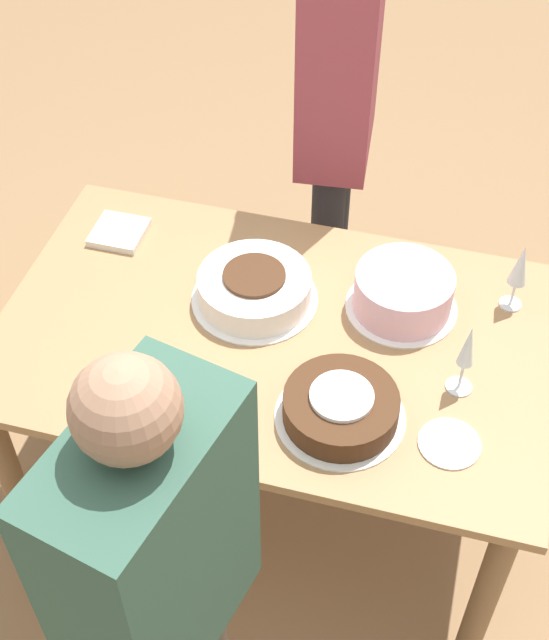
# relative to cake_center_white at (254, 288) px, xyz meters

# --- Properties ---
(ground_plane) EXTENTS (12.00, 12.00, 0.00)m
(ground_plane) POSITION_rel_cake_center_white_xyz_m (0.09, -0.11, -0.80)
(ground_plane) COLOR #8E6B47
(dining_table) EXTENTS (1.50, 0.93, 0.76)m
(dining_table) POSITION_rel_cake_center_white_xyz_m (0.09, -0.11, -0.16)
(dining_table) COLOR #9E754C
(dining_table) RESTS_ON ground_plane
(cake_center_white) EXTENTS (0.35, 0.35, 0.10)m
(cake_center_white) POSITION_rel_cake_center_white_xyz_m (0.00, 0.00, 0.00)
(cake_center_white) COLOR white
(cake_center_white) RESTS_ON dining_table
(cake_front_chocolate) EXTENTS (0.33, 0.33, 0.09)m
(cake_front_chocolate) POSITION_rel_cake_center_white_xyz_m (0.32, -0.34, -0.00)
(cake_front_chocolate) COLOR white
(cake_front_chocolate) RESTS_ON dining_table
(cake_back_decorated) EXTENTS (0.31, 0.31, 0.12)m
(cake_back_decorated) POSITION_rel_cake_center_white_xyz_m (0.40, 0.07, 0.02)
(cake_back_decorated) COLOR white
(cake_back_decorated) RESTS_ON dining_table
(wine_glass_near) EXTENTS (0.07, 0.07, 0.22)m
(wine_glass_near) POSITION_rel_cake_center_white_xyz_m (0.59, -0.17, 0.10)
(wine_glass_near) COLOR silver
(wine_glass_near) RESTS_ON dining_table
(wine_glass_far) EXTENTS (0.06, 0.06, 0.21)m
(wine_glass_far) POSITION_rel_cake_center_white_xyz_m (0.69, 0.17, 0.10)
(wine_glass_far) COLOR silver
(wine_glass_far) RESTS_ON dining_table
(dessert_plate_right) EXTENTS (0.15, 0.15, 0.01)m
(dessert_plate_right) POSITION_rel_cake_center_white_xyz_m (0.59, -0.35, -0.04)
(dessert_plate_right) COLOR white
(dessert_plate_right) RESTS_ON dining_table
(fork_pile) EXTENTS (0.21, 0.10, 0.01)m
(fork_pile) POSITION_rel_cake_center_white_xyz_m (-0.24, -0.38, -0.04)
(fork_pile) COLOR silver
(fork_pile) RESTS_ON dining_table
(napkin_stack) EXTENTS (0.15, 0.15, 0.02)m
(napkin_stack) POSITION_rel_cake_center_white_xyz_m (-0.47, 0.16, -0.03)
(napkin_stack) COLOR silver
(napkin_stack) RESTS_ON dining_table
(person_cutting) EXTENTS (0.30, 0.44, 1.56)m
(person_cutting) POSITION_rel_cake_center_white_xyz_m (0.09, -0.95, 0.14)
(person_cutting) COLOR #4C4238
(person_cutting) RESTS_ON ground_plane
(person_watching) EXTENTS (0.26, 0.42, 1.67)m
(person_watching) POSITION_rel_cake_center_white_xyz_m (0.08, 0.68, 0.21)
(person_watching) COLOR #232328
(person_watching) RESTS_ON ground_plane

